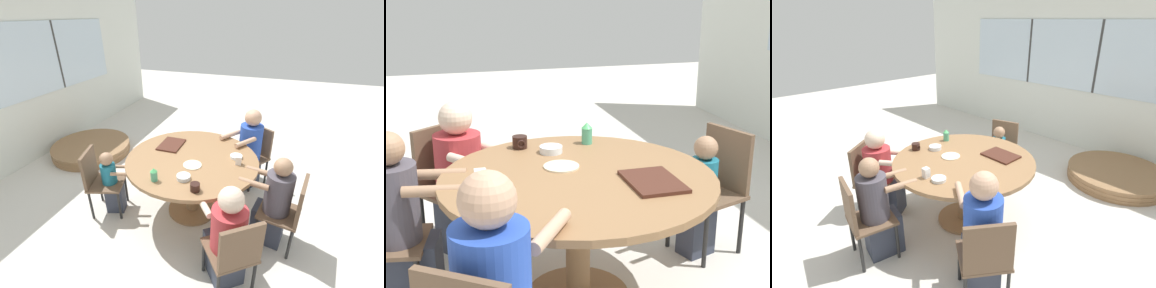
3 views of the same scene
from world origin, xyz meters
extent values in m
plane|color=beige|center=(0.00, 0.00, 0.00)|extent=(16.00, 16.00, 0.00)
cube|color=#333333|center=(1.30, 2.94, 1.59)|extent=(0.04, 0.01, 1.13)
cylinder|color=olive|center=(0.00, 0.00, 0.75)|extent=(1.52, 1.52, 0.04)
cylinder|color=olive|center=(0.00, 0.00, 0.36)|extent=(0.14, 0.14, 0.73)
cylinder|color=olive|center=(0.00, 0.00, 0.01)|extent=(0.60, 0.60, 0.03)
cube|color=brown|center=(-0.83, -0.62, 0.41)|extent=(0.56, 0.56, 0.03)
cube|color=brown|center=(-0.97, -0.73, 0.63)|extent=(0.26, 0.33, 0.42)
cylinder|color=black|center=(-0.80, -0.39, 0.20)|extent=(0.03, 0.03, 0.40)
cylinder|color=black|center=(-0.59, -0.66, 0.20)|extent=(0.03, 0.03, 0.40)
cylinder|color=black|center=(-0.86, -0.86, 0.20)|extent=(0.03, 0.03, 0.40)
cube|color=brown|center=(0.85, -0.60, 0.41)|extent=(0.56, 0.56, 0.03)
cube|color=brown|center=(1.00, -0.70, 0.63)|extent=(0.25, 0.33, 0.42)
cylinder|color=black|center=(0.61, -0.64, 0.20)|extent=(0.03, 0.03, 0.40)
cylinder|color=black|center=(0.81, -0.36, 0.20)|extent=(0.03, 0.03, 0.40)
cylinder|color=black|center=(0.89, -0.83, 0.20)|extent=(0.03, 0.03, 0.40)
cylinder|color=black|center=(1.09, -0.55, 0.20)|extent=(0.03, 0.03, 0.40)
cube|color=brown|center=(-0.19, -1.02, 0.41)|extent=(0.47, 0.47, 0.03)
cube|color=brown|center=(-0.22, -1.20, 0.63)|extent=(0.38, 0.11, 0.42)
cylinder|color=black|center=(-0.33, -0.82, 0.20)|extent=(0.03, 0.03, 0.40)
cylinder|color=black|center=(0.01, -0.89, 0.20)|extent=(0.03, 0.03, 0.40)
cylinder|color=black|center=(-0.39, -1.16, 0.20)|extent=(0.03, 0.03, 0.40)
cylinder|color=black|center=(-0.06, -1.22, 0.20)|extent=(0.03, 0.03, 0.40)
cube|color=brown|center=(-0.32, 0.99, 0.41)|extent=(0.50, 0.50, 0.03)
cube|color=brown|center=(-0.38, 1.16, 0.63)|extent=(0.37, 0.15, 0.42)
cylinder|color=black|center=(-0.11, 0.88, 0.20)|extent=(0.03, 0.03, 0.40)
cylinder|color=black|center=(-0.43, 0.77, 0.20)|extent=(0.03, 0.03, 0.40)
cylinder|color=black|center=(-0.22, 1.20, 0.20)|extent=(0.03, 0.03, 0.40)
cylinder|color=black|center=(-0.54, 1.10, 0.20)|extent=(0.03, 0.03, 0.40)
cube|color=#333847|center=(-0.75, -0.56, 0.21)|extent=(0.47, 0.45, 0.42)
cylinder|color=#B23338|center=(-0.80, -0.60, 0.62)|extent=(0.31, 0.31, 0.40)
sphere|color=beige|center=(-0.80, -0.60, 0.94)|extent=(0.22, 0.22, 0.22)
cylinder|color=beige|center=(-0.67, -0.33, 0.72)|extent=(0.31, 0.25, 0.06)
cylinder|color=beige|center=(-0.50, -0.55, 0.72)|extent=(0.31, 0.25, 0.06)
cube|color=#333847|center=(0.77, -0.54, 0.21)|extent=(0.46, 0.44, 0.42)
cylinder|color=#284CB7|center=(0.82, -0.57, 0.67)|extent=(0.31, 0.31, 0.50)
sphere|color=tan|center=(0.82, -0.57, 1.03)|extent=(0.22, 0.22, 0.22)
cylinder|color=tan|center=(0.52, -0.54, 0.81)|extent=(0.31, 0.24, 0.06)
cylinder|color=tan|center=(0.68, -0.31, 0.81)|extent=(0.31, 0.24, 0.06)
cube|color=#333847|center=(-0.17, -0.93, 0.21)|extent=(0.30, 0.37, 0.42)
cylinder|color=#4C4751|center=(-0.18, -0.98, 0.64)|extent=(0.27, 0.27, 0.44)
sphere|color=#A37A5B|center=(-0.18, -0.98, 0.95)|extent=(0.18, 0.18, 0.18)
cylinder|color=#A37A5B|center=(-0.26, -0.73, 0.76)|extent=(0.11, 0.31, 0.06)
cylinder|color=#A37A5B|center=(-0.02, -0.78, 0.76)|extent=(0.11, 0.31, 0.06)
cube|color=#333847|center=(-0.30, 0.92, 0.21)|extent=(0.22, 0.25, 0.42)
cylinder|color=#1E7089|center=(-0.31, 0.95, 0.55)|extent=(0.18, 0.18, 0.25)
sphere|color=#A37A5B|center=(-0.31, 0.95, 0.75)|extent=(0.16, 0.16, 0.16)
cylinder|color=#A37A5B|center=(-0.19, 0.83, 0.59)|extent=(0.10, 0.20, 0.04)
cylinder|color=#A37A5B|center=(-0.34, 0.78, 0.59)|extent=(0.10, 0.20, 0.04)
cube|color=#472319|center=(0.22, 0.35, 0.78)|extent=(0.37, 0.27, 0.02)
cylinder|color=black|center=(-0.57, -0.22, 0.81)|extent=(0.09, 0.09, 0.08)
torus|color=black|center=(-0.52, -0.22, 0.81)|extent=(0.01, 0.06, 0.06)
cylinder|color=#4CA57F|center=(-0.54, 0.21, 0.82)|extent=(0.07, 0.07, 0.10)
cone|color=#4CB266|center=(-0.54, 0.21, 0.89)|extent=(0.07, 0.07, 0.04)
cube|color=silver|center=(0.04, -0.53, 0.82)|extent=(0.06, 0.06, 0.10)
cylinder|color=silver|center=(-0.43, -0.05, 0.79)|extent=(0.14, 0.14, 0.04)
cylinder|color=silver|center=(0.17, -0.48, 0.78)|extent=(0.14, 0.14, 0.03)
cylinder|color=beige|center=(-0.15, -0.06, 0.77)|extent=(0.20, 0.20, 0.01)
cylinder|color=olive|center=(0.86, 2.20, 0.01)|extent=(1.32, 1.32, 0.03)
cylinder|color=olive|center=(0.86, 2.20, 0.04)|extent=(1.33, 1.33, 0.03)
cylinder|color=olive|center=(0.86, 2.20, 0.07)|extent=(1.32, 1.32, 0.03)
cylinder|color=olive|center=(0.86, 2.20, 0.10)|extent=(1.33, 1.33, 0.03)
cylinder|color=olive|center=(0.86, 2.20, 0.14)|extent=(1.32, 1.32, 0.03)
cylinder|color=olive|center=(0.86, 2.20, 0.16)|extent=(1.33, 1.33, 0.03)
camera|label=1|loc=(-2.43, -0.82, 2.26)|focal=24.00mm
camera|label=2|loc=(2.63, -0.74, 1.81)|focal=50.00mm
camera|label=3|loc=(2.10, -1.99, 2.17)|focal=28.00mm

